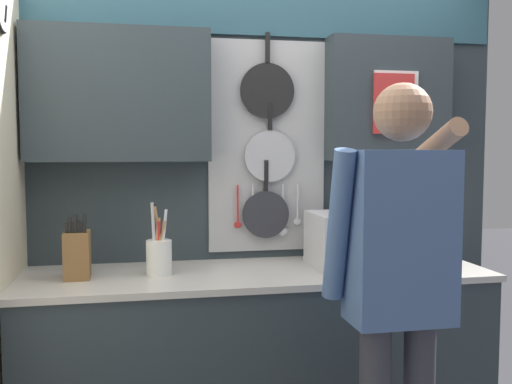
{
  "coord_description": "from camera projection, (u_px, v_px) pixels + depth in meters",
  "views": [
    {
      "loc": [
        -0.53,
        -2.61,
        1.51
      ],
      "look_at": [
        0.03,
        0.21,
        1.29
      ],
      "focal_mm": 40.0,
      "sensor_mm": 36.0,
      "label": 1
    }
  ],
  "objects": [
    {
      "name": "microwave",
      "position": [
        361.0,
        239.0,
        2.79
      ],
      "size": [
        0.48,
        0.36,
        0.26
      ],
      "color": "silver",
      "rests_on": "base_cabinet_counter"
    },
    {
      "name": "knife_block",
      "position": [
        77.0,
        254.0,
        2.53
      ],
      "size": [
        0.11,
        0.15,
        0.29
      ],
      "color": "brown",
      "rests_on": "base_cabinet_counter"
    },
    {
      "name": "back_wall_unit",
      "position": [
        245.0,
        163.0,
        2.95
      ],
      "size": [
        2.75,
        0.23,
        2.37
      ],
      "color": "#2D383D",
      "rests_on": "ground_plane"
    },
    {
      "name": "base_cabinet_counter",
      "position": [
        258.0,
        367.0,
        2.73
      ],
      "size": [
        2.18,
        0.66,
        0.94
      ],
      "color": "#2D383D",
      "rests_on": "ground_plane"
    },
    {
      "name": "person",
      "position": [
        398.0,
        271.0,
        2.14
      ],
      "size": [
        0.54,
        0.66,
        1.75
      ],
      "color": "#383842",
      "rests_on": "ground_plane"
    },
    {
      "name": "utensil_crock",
      "position": [
        159.0,
        255.0,
        2.6
      ],
      "size": [
        0.12,
        0.12,
        0.34
      ],
      "color": "white",
      "rests_on": "base_cabinet_counter"
    }
  ]
}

